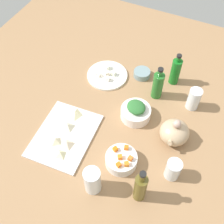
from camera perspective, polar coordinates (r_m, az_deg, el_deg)
name	(u,v)px	position (r cm, az deg, el deg)	size (l,w,h in cm)	color
tabletop	(112,120)	(140.61, 0.00, -1.59)	(190.00, 190.00, 3.00)	#99724D
cutting_board	(65,135)	(135.09, -9.47, -4.63)	(33.62, 25.51, 1.00)	silver
plate_tofu	(107,75)	(157.26, -0.96, 7.37)	(22.08, 22.08, 1.20)	white
bowl_greens	(136,113)	(138.17, 4.75, -0.18)	(14.55, 14.55, 5.74)	white
bowl_carrots	(121,160)	(124.57, 1.86, -9.57)	(13.83, 13.83, 5.33)	white
bowl_small_side	(142,74)	(157.37, 6.01, 7.68)	(8.99, 8.99, 3.57)	gray
teapot	(174,132)	(131.47, 12.39, -3.98)	(15.22, 13.36, 13.70)	tan
bottle_0	(140,187)	(113.49, 5.69, -14.80)	(5.01, 5.01, 21.03)	brown
bottle_1	(176,71)	(152.73, 12.62, 8.02)	(5.09, 5.09, 18.89)	#176D1F
bottle_2	(158,85)	(144.19, 9.17, 5.37)	(5.46, 5.46, 19.19)	#256E27
drinking_glass_0	(173,169)	(122.55, 12.14, -11.20)	(6.39, 6.39, 10.03)	white
drinking_glass_1	(194,99)	(144.83, 16.08, 2.53)	(6.19, 6.19, 11.79)	white
drinking_glass_2	(92,181)	(116.30, -3.94, -13.55)	(6.91, 6.91, 13.47)	white
carrot_cube_0	(130,158)	(121.08, 3.69, -9.25)	(1.80, 1.80, 1.80)	orange
carrot_cube_1	(126,148)	(123.45, 2.89, -7.15)	(1.80, 1.80, 1.80)	orange
carrot_cube_2	(120,157)	(121.18, 1.61, -9.00)	(1.80, 1.80, 1.80)	orange
carrot_cube_3	(115,149)	(122.96, 0.67, -7.44)	(1.80, 1.80, 1.80)	orange
carrot_cube_4	(119,165)	(119.53, 1.35, -10.52)	(1.80, 1.80, 1.80)	orange
carrot_cube_5	(127,164)	(119.81, 2.95, -10.36)	(1.80, 1.80, 1.80)	orange
chopped_greens_mound	(136,107)	(134.50, 4.88, 1.00)	(9.29, 8.42, 3.51)	#2D6B30
tofu_cube_0	(108,67)	(159.25, -0.84, 8.96)	(2.20, 2.20, 2.20)	silver
tofu_cube_1	(107,73)	(155.86, -0.99, 7.73)	(2.20, 2.20, 2.20)	#FAE7CD
tofu_cube_2	(114,73)	(155.89, 0.32, 7.75)	(2.20, 2.20, 2.20)	white
tofu_cube_3	(108,79)	(153.05, -0.85, 6.66)	(2.20, 2.20, 2.20)	white
tofu_cube_4	(99,75)	(155.35, -2.68, 7.48)	(2.20, 2.20, 2.20)	white
dumpling_0	(75,113)	(139.48, -7.34, -0.23)	(5.92, 5.25, 2.57)	beige
dumpling_1	(67,144)	(130.46, -9.00, -6.28)	(5.37, 4.81, 2.55)	beige
dumpling_2	(68,126)	(135.60, -8.83, -2.78)	(5.25, 4.68, 2.53)	beige
dumpling_3	(60,153)	(128.58, -10.33, -8.18)	(4.78, 4.18, 2.32)	beige
dumpling_4	(56,140)	(132.22, -11.21, -5.59)	(4.32, 4.10, 2.63)	beige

